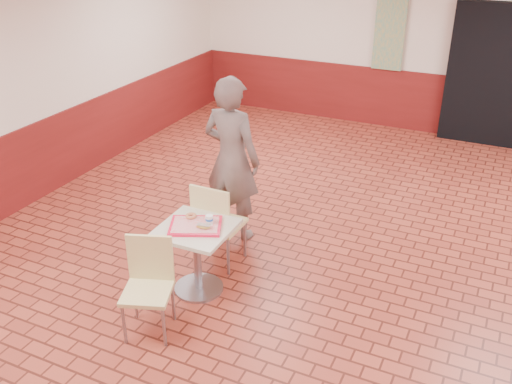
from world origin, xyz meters
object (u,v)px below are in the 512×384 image
at_px(main_table, 197,248).
at_px(long_john_donut, 203,226).
at_px(chair_main_back, 216,221).
at_px(serving_tray, 196,226).
at_px(customer, 232,159).
at_px(paper_cup, 209,220).
at_px(ring_donut, 191,216).
at_px(chair_main_front, 149,280).

xyz_separation_m(main_table, long_john_donut, (0.10, -0.03, 0.28)).
bearing_deg(chair_main_back, long_john_donut, 106.62).
relative_size(chair_main_back, serving_tray, 1.98).
height_order(customer, paper_cup, customer).
bearing_deg(serving_tray, main_table, 0.00).
distance_m(customer, serving_tray, 1.17).
distance_m(long_john_donut, paper_cup, 0.10).
bearing_deg(ring_donut, customer, 94.76).
height_order(main_table, ring_donut, ring_donut).
relative_size(chair_main_front, chair_main_back, 0.93).
bearing_deg(chair_main_back, customer, -76.42).
bearing_deg(ring_donut, chair_main_front, -89.25).
height_order(chair_main_front, chair_main_back, chair_main_back).
height_order(serving_tray, ring_donut, ring_donut).
distance_m(serving_tray, paper_cup, 0.15).
relative_size(ring_donut, long_john_donut, 0.75).
xyz_separation_m(chair_main_front, serving_tray, (0.10, 0.66, 0.23)).
bearing_deg(long_john_donut, customer, 104.39).
xyz_separation_m(chair_main_back, ring_donut, (-0.07, -0.37, 0.23)).
bearing_deg(long_john_donut, chair_main_front, -107.74).
xyz_separation_m(chair_main_back, customer, (-0.15, 0.66, 0.41)).
xyz_separation_m(main_table, serving_tray, (0.00, 0.00, 0.25)).
xyz_separation_m(main_table, chair_main_front, (-0.10, -0.66, 0.02)).
bearing_deg(ring_donut, chair_main_back, 79.71).
relative_size(main_table, customer, 0.38).
bearing_deg(main_table, customer, 99.72).
xyz_separation_m(ring_donut, paper_cup, (0.22, -0.03, 0.03)).
bearing_deg(long_john_donut, ring_donut, 148.75).
xyz_separation_m(customer, serving_tray, (0.19, -1.13, -0.21)).
relative_size(main_table, paper_cup, 7.92).
bearing_deg(serving_tray, customer, 99.72).
xyz_separation_m(chair_main_front, chair_main_back, (0.06, 1.13, 0.04)).
distance_m(customer, paper_cup, 1.12).
distance_m(chair_main_front, serving_tray, 0.71).
bearing_deg(paper_cup, customer, 106.15).
height_order(chair_main_back, paper_cup, chair_main_back).
relative_size(chair_main_back, ring_donut, 8.84).
bearing_deg(paper_cup, chair_main_front, -106.23).
xyz_separation_m(main_table, paper_cup, (0.11, 0.07, 0.31)).
distance_m(chair_main_back, long_john_donut, 0.57).
distance_m(chair_main_back, ring_donut, 0.44).
xyz_separation_m(chair_main_back, long_john_donut, (0.14, -0.50, 0.23)).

